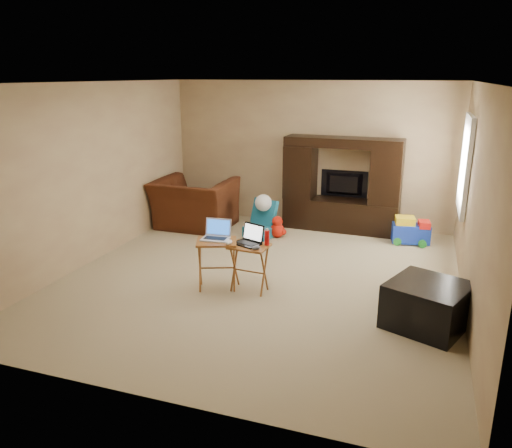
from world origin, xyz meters
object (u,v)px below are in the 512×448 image
(tray_table_left, at_px, (217,265))
(laptop_left, at_px, (215,230))
(television, at_px, (343,184))
(ottoman, at_px, (427,305))
(mouse_left, at_px, (229,242))
(mouse_right, at_px, (256,248))
(laptop_right, at_px, (247,235))
(push_toy, at_px, (411,230))
(water_bottle, at_px, (267,238))
(entertainment_center, at_px, (342,185))
(plush_toy, at_px, (277,227))
(tray_table_right, at_px, (249,268))
(child_rocker, at_px, (261,219))
(recliner, at_px, (195,204))

(tray_table_left, height_order, laptop_left, laptop_left)
(television, height_order, ottoman, television)
(mouse_left, height_order, mouse_right, mouse_left)
(ottoman, distance_m, laptop_right, 2.20)
(mouse_right, bearing_deg, push_toy, 57.56)
(water_bottle, bearing_deg, mouse_left, -153.52)
(entertainment_center, xyz_separation_m, plush_toy, (-0.91, -0.77, -0.61))
(ottoman, bearing_deg, television, 113.54)
(water_bottle, bearing_deg, mouse_right, -109.29)
(mouse_right, bearing_deg, tray_table_left, 173.33)
(water_bottle, bearing_deg, tray_table_right, -158.20)
(entertainment_center, xyz_separation_m, laptop_left, (-1.07, -2.95, -0.04))
(tray_table_left, bearing_deg, plush_toy, 65.78)
(tray_table_right, height_order, laptop_right, laptop_right)
(tray_table_left, xyz_separation_m, water_bottle, (0.61, 0.14, 0.37))
(tray_table_left, distance_m, mouse_left, 0.40)
(television, distance_m, push_toy, 1.43)
(mouse_left, distance_m, water_bottle, 0.47)
(laptop_right, xyz_separation_m, mouse_right, (0.17, -0.14, -0.10))
(child_rocker, xyz_separation_m, push_toy, (2.38, 0.42, -0.08))
(television, bearing_deg, mouse_left, 76.17)
(mouse_right, bearing_deg, television, 81.19)
(plush_toy, height_order, mouse_left, mouse_left)
(push_toy, height_order, laptop_right, laptop_right)
(plush_toy, xyz_separation_m, laptop_right, (0.24, -2.13, 0.54))
(laptop_left, bearing_deg, push_toy, 44.04)
(laptop_right, height_order, water_bottle, laptop_right)
(laptop_left, relative_size, mouse_left, 2.58)
(push_toy, xyz_separation_m, laptop_left, (-2.26, -2.57, 0.53))
(plush_toy, bearing_deg, recliner, 176.50)
(push_toy, bearing_deg, tray_table_left, -139.40)
(television, xyz_separation_m, mouse_right, (-0.50, -3.23, -0.14))
(child_rocker, xyz_separation_m, mouse_left, (0.34, -2.26, 0.36))
(tray_table_left, distance_m, tray_table_right, 0.41)
(ottoman, bearing_deg, recliner, 147.43)
(push_toy, height_order, laptop_left, laptop_left)
(mouse_right, height_order, water_bottle, water_bottle)
(recliner, distance_m, tray_table_right, 2.89)
(child_rocker, bearing_deg, ottoman, -22.96)
(television, xyz_separation_m, laptop_right, (-0.67, -3.09, -0.05))
(ottoman, height_order, tray_table_left, tray_table_left)
(laptop_right, relative_size, mouse_left, 2.44)
(ottoman, xyz_separation_m, mouse_right, (-1.96, 0.13, 0.38))
(entertainment_center, distance_m, push_toy, 1.38)
(television, xyz_separation_m, mouse_left, (-0.85, -3.24, -0.11))
(recliner, bearing_deg, plush_toy, 176.66)
(ottoman, height_order, laptop_right, laptop_right)
(plush_toy, xyz_separation_m, tray_table_left, (-0.13, -2.21, 0.13))
(ottoman, xyz_separation_m, tray_table_right, (-2.09, 0.25, 0.06))
(recliner, bearing_deg, laptop_left, 121.34)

